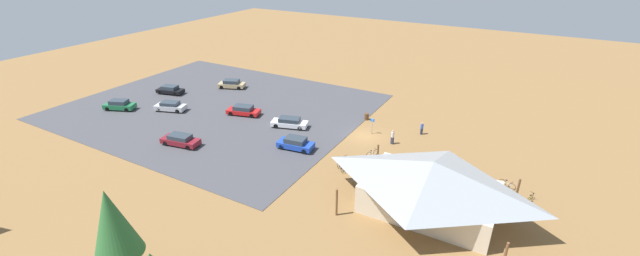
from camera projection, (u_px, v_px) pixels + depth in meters
ground at (364, 136)px, 50.02m from camera, size 160.00×160.00×0.00m
parking_lot_asphalt at (218, 107)px, 58.97m from camera, size 42.33×34.59×0.05m
bike_pavilion at (431, 183)px, 35.03m from camera, size 14.22×10.09×5.03m
trash_bin at (367, 117)px, 54.49m from camera, size 0.60×0.60×0.90m
lot_sign at (372, 124)px, 50.02m from camera, size 0.56×0.08×2.20m
pine_mideast at (112, 223)px, 26.20m from camera, size 3.28×3.28×7.90m
bicycle_teal_mid_cluster at (371, 161)px, 43.56m from camera, size 1.38×1.09×0.88m
bicycle_purple_edge_north at (349, 160)px, 43.79m from camera, size 1.71×0.48×0.85m
bicycle_black_by_bin at (340, 168)px, 42.32m from camera, size 1.29×1.07×0.74m
bicycle_orange_lone_east at (394, 159)px, 44.07m from camera, size 0.98×1.46×0.75m
bicycle_yellow_yard_center at (530, 198)px, 37.23m from camera, size 0.59×1.57×0.81m
bicycle_silver_lone_west at (507, 185)px, 39.26m from camera, size 1.63×0.73×0.87m
bicycle_white_yard_right at (372, 153)px, 45.13m from camera, size 0.82×1.61×0.88m
bicycle_green_front_row at (521, 207)px, 35.96m from camera, size 1.70×0.55×0.84m
car_tan_far_end at (232, 84)px, 66.20m from camera, size 4.77×3.38×1.43m
car_white_second_row at (289, 122)px, 52.06m from camera, size 5.08×3.03×1.34m
car_maroon_inner_stall at (180, 140)px, 47.39m from camera, size 4.96×2.52×1.37m
car_green_back_corner at (119, 105)px, 57.54m from camera, size 4.68×3.27×1.49m
car_black_front_row at (170, 90)px, 63.68m from camera, size 4.59×2.72×1.35m
car_silver_mid_lot at (170, 106)px, 57.18m from camera, size 4.71×3.10×1.38m
car_blue_near_entry at (296, 143)px, 46.53m from camera, size 4.48×2.40×1.45m
car_red_by_curb at (243, 110)px, 55.83m from camera, size 4.96×2.95×1.37m
visitor_near_lot at (393, 137)px, 47.67m from camera, size 0.37×0.36×1.82m
visitor_by_pavilion at (453, 160)px, 42.50m from camera, size 0.36×0.36×1.79m
visitor_crossing_yard at (422, 128)px, 50.12m from camera, size 0.37×0.40×1.65m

